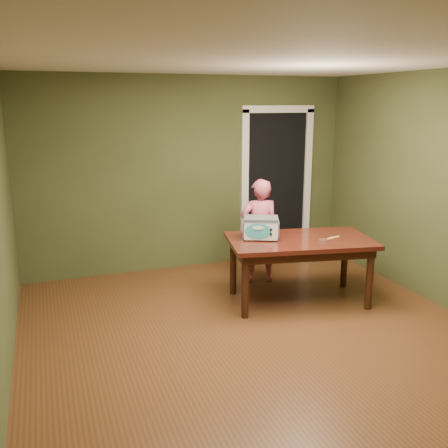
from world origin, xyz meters
The scene contains 8 objects.
floor centered at (0.00, 0.00, 0.00)m, with size 5.00×5.00×0.00m, color brown.
room_shell centered at (0.00, 0.00, 1.71)m, with size 4.52×5.02×2.61m.
doorway centered at (1.30, 2.78, 1.06)m, with size 1.10×0.66×2.25m.
dining_table centered at (0.80, 0.82, 0.65)m, with size 1.74×1.18×0.75m.
toy_oven centered at (0.38, 0.97, 0.88)m, with size 0.46×0.40×0.25m.
baking_pan centered at (0.99, 0.63, 0.76)m, with size 0.10×0.10×0.02m.
spatula centered at (1.17, 0.72, 0.75)m, with size 0.18×0.03×0.01m, color #F5C26A.
child centered at (0.64, 1.58, 0.67)m, with size 0.49×0.32×1.33m, color #C5516B.
Camera 1 is at (-1.87, -3.97, 2.25)m, focal length 40.00 mm.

